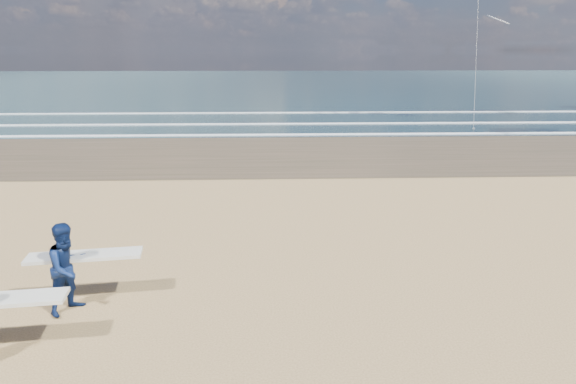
{
  "coord_description": "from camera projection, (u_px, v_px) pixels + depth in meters",
  "views": [
    {
      "loc": [
        3.26,
        -7.69,
        4.93
      ],
      "look_at": [
        3.78,
        6.0,
        1.14
      ],
      "focal_mm": 32.0,
      "sensor_mm": 36.0,
      "label": 1
    }
  ],
  "objects": [
    {
      "name": "ocean",
      "position": [
        377.0,
        83.0,
        78.67
      ],
      "size": [
        220.0,
        100.0,
        0.02
      ],
      "primitive_type": "cube",
      "color": "#172C34",
      "rests_on": "ground"
    },
    {
      "name": "kite_1",
      "position": [
        477.0,
        28.0,
        33.92
      ],
      "size": [
        6.43,
        4.81,
        11.03
      ],
      "color": "slate",
      "rests_on": "ground"
    },
    {
      "name": "foam_breakers",
      "position": [
        504.0,
        121.0,
        36.39
      ],
      "size": [
        220.0,
        11.7,
        0.05
      ],
      "color": "white",
      "rests_on": "ground"
    },
    {
      "name": "surfer_far",
      "position": [
        69.0,
        267.0,
        9.88
      ],
      "size": [
        2.25,
        1.31,
        1.8
      ],
      "color": "#0D1F4D",
      "rests_on": "ground"
    }
  ]
}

